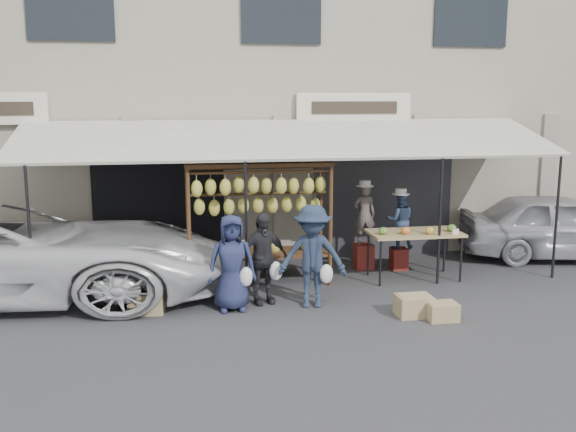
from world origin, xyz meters
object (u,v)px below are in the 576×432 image
Objects in this scene: crate_far at (147,302)px; customer_left at (232,263)px; banana_rack at (258,198)px; sedan at (560,226)px; vendor_right at (400,220)px; crate_near_b at (442,311)px; vendor_left at (364,215)px; customer_mid at (262,258)px; produce_table at (415,234)px; crate_near_a at (414,306)px; customer_right at (312,256)px.

customer_left is at bearing -4.50° from crate_far.
sedan is (6.48, 0.75, -0.87)m from banana_rack.
vendor_right reaches higher than crate_far.
crate_far is at bearing -146.36° from banana_rack.
crate_near_b is 4.60m from crate_far.
crate_near_b is (2.50, -2.45, -1.44)m from banana_rack.
vendor_left is 1.07× the size of vendor_right.
banana_rack is at bearing 71.38° from customer_mid.
produce_table reaches higher than crate_near_a.
customer_mid is 2.97m from crate_near_b.
vendor_right is 3.65m from sedan.
vendor_right is 2.92m from customer_right.
produce_table is 2.53m from customer_right.
vendor_left reaches higher than vendor_right.
banana_rack reaches higher than customer_mid.
banana_rack is at bearing 175.63° from produce_table.
customer_right reaches higher than customer_left.
crate_far is (-1.86, -0.16, -0.59)m from customer_mid.
banana_rack is at bearing 135.53° from crate_near_b.
crate_far is (-4.14, -1.97, -0.93)m from vendor_left.
crate_far is at bearing 31.56° from vendor_left.
crate_near_a is at bearing -12.14° from crate_far.
crate_near_b is at bearing -14.44° from crate_far.
produce_table is at bearing 69.19° from crate_near_a.
customer_right is 2.18m from crate_near_b.
crate_near_b is at bearing 93.80° from vendor_right.
sedan is (4.34, 2.94, 0.54)m from crate_near_a.
crate_near_a is at bearing 85.85° from vendor_right.
customer_mid reaches higher than sedan.
vendor_right is 0.27× the size of sedan.
customer_right is 1.77m from crate_near_a.
crate_near_b is at bearing -44.47° from banana_rack.
vendor_left is at bearing 103.29° from sedan.
produce_table is 3.70m from customer_left.
customer_left reaches higher than crate_near_b.
customer_right reaches higher than customer_mid.
vendor_right is 2.44× the size of crate_near_b.
customer_right reaches higher than crate_far.
sedan is at bearing -172.86° from vendor_left.
vendor_left is 0.79× the size of customer_mid.
crate_near_b is 5.14m from sedan.
customer_left is 2.87× the size of crate_near_a.
sedan is (6.58, 1.90, -0.06)m from customer_mid.
crate_near_a is at bearing -17.88° from customer_left.
banana_rack is 1.55× the size of customer_right.
vendor_right is 0.72× the size of customer_left.
produce_table is at bearing 80.01° from crate_near_b.
vendor_left reaches higher than customer_mid.
customer_left is at bearing 119.14° from sedan.
customer_mid is (-2.99, -0.93, -0.10)m from produce_table.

